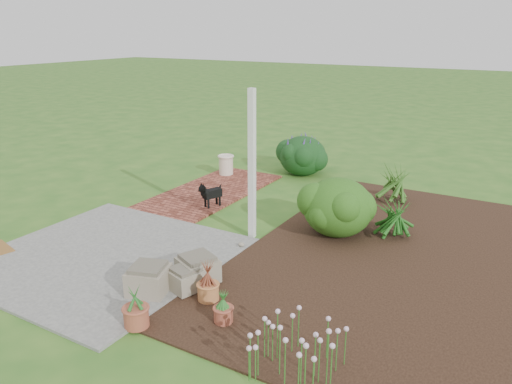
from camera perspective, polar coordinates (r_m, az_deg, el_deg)
The scene contains 18 objects.
ground at distance 8.60m, azimuth -2.51°, elevation -4.95°, with size 80.00×80.00×0.00m, color #2C5F1E.
concrete_patio at distance 8.13m, azimuth -16.86°, elevation -7.04°, with size 3.50×3.50×0.04m, color #5D5D5B.
brick_path at distance 10.84m, azimuth -5.05°, elevation 0.11°, with size 1.60×3.50×0.04m, color maroon.
garden_bed at distance 8.08m, azimuth 14.69°, elevation -7.03°, with size 4.00×7.00×0.03m, color black.
veranda_post at distance 8.11m, azimuth -0.47°, elevation 3.00°, with size 0.10×0.10×2.50m, color white.
stone_trough_near at distance 6.86m, azimuth -12.15°, elevation -9.82°, with size 0.50×0.50×0.33m, color gray.
stone_trough_mid at distance 6.85m, azimuth -8.04°, elevation -9.88°, with size 0.40×0.40×0.27m, color gray.
stone_trough_far at distance 7.03m, azimuth -6.66°, elevation -8.81°, with size 0.48×0.48×0.32m, color gray.
black_dog at distance 9.76m, azimuth -5.25°, elevation -0.10°, with size 0.30×0.53×0.47m.
cream_ceramic_urn at distance 11.95m, azimuth -3.45°, elevation 3.10°, with size 0.34×0.34×0.45m, color beige.
evergreen_shrub at distance 8.52m, azimuth 9.35°, elevation -1.55°, with size 1.18×1.18×1.00m, color #183C0F.
agapanthus_clump_back at distance 8.66m, azimuth 15.51°, elevation -2.46°, with size 0.87×0.87×0.78m, color #123710, non-canonical shape.
agapanthus_clump_front at distance 10.40m, azimuth 15.47°, elevation 1.30°, with size 0.99×0.99×0.88m, color #0C3712, non-canonical shape.
pink_flower_patch at distance 5.26m, azimuth 5.07°, elevation -17.11°, with size 0.99×0.99×0.63m, color #113D0F, non-canonical shape.
terracotta_pot_bronze at distance 6.60m, azimuth -5.48°, elevation -11.25°, with size 0.28×0.28×0.22m, color #B8713E.
terracotta_pot_small_left at distance 6.15m, azimuth -3.75°, elevation -13.79°, with size 0.23×0.23×0.19m, color #974733.
terracotta_pot_small_right at distance 6.20m, azimuth -13.53°, elevation -13.69°, with size 0.29×0.29×0.25m, color #9B4B34.
purple_flowering_bush at distance 12.07m, azimuth 5.36°, elevation 4.25°, with size 1.13×1.13×0.96m, color black.
Camera 1 is at (4.32, -6.62, 3.39)m, focal length 35.00 mm.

